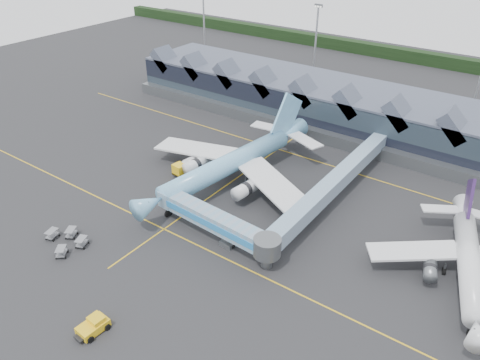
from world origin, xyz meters
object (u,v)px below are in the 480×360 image
Objects in this scene: pushback_tug at (93,326)px; fuel_truck at (193,163)px; jet_bridge at (223,225)px; main_airliner at (233,162)px; regional_jet at (469,259)px.

fuel_truck is at bearing 117.11° from pushback_tug.
fuel_truck is at bearing 145.54° from jet_bridge.
fuel_truck is (-8.98, -1.50, -2.42)m from main_airliner.
regional_jet is 3.26× the size of fuel_truck.
jet_bridge is at bearing -30.58° from fuel_truck.
main_airliner reaches higher than jet_bridge.
jet_bridge is at bearing 87.88° from pushback_tug.
regional_jet is at bearing 6.64° from fuel_truck.
main_airliner is 4.72× the size of fuel_truck.
fuel_truck reaches higher than pushback_tug.
regional_jet reaches higher than fuel_truck.
regional_jet reaches higher than jet_bridge.
main_airliner is at bearing 125.22° from jet_bridge.
main_airliner is 19.40m from jet_bridge.
regional_jet is at bearing 50.57° from pushback_tug.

